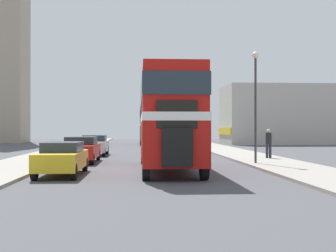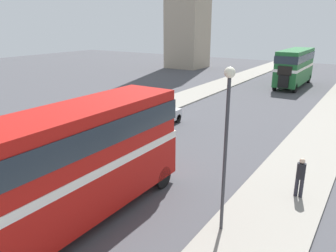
% 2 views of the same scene
% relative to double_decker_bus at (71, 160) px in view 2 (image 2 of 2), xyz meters
% --- Properties ---
extents(ground_plane, '(120.00, 120.00, 0.00)m').
position_rel_double_decker_bus_xyz_m(ground_plane, '(-0.78, -0.08, -2.63)').
color(ground_plane, '#47474C').
extents(double_decker_bus, '(2.50, 10.32, 4.45)m').
position_rel_double_decker_bus_xyz_m(double_decker_bus, '(0.00, 0.00, 0.00)').
color(double_decker_bus, '#B2140F').
rests_on(double_decker_bus, ground_plane).
extents(bus_distant, '(2.50, 9.24, 4.32)m').
position_rel_double_decker_bus_xyz_m(bus_distant, '(0.06, 33.43, -0.08)').
color(bus_distant, '#1E602D').
rests_on(bus_distant, ground_plane).
extents(car_parked_mid, '(1.82, 4.66, 1.46)m').
position_rel_double_decker_bus_xyz_m(car_parked_mid, '(-4.62, 5.04, -1.87)').
color(car_parked_mid, red).
rests_on(car_parked_mid, ground_plane).
extents(car_parked_far, '(1.75, 4.24, 1.44)m').
position_rel_double_decker_bus_xyz_m(car_parked_far, '(-4.47, 11.70, -1.88)').
color(car_parked_far, silver).
rests_on(car_parked_far, ground_plane).
extents(pedestrian_walking, '(0.36, 0.36, 1.78)m').
position_rel_double_decker_bus_xyz_m(pedestrian_walking, '(6.60, 6.49, -1.51)').
color(pedestrian_walking, '#282833').
rests_on(pedestrian_walking, sidewalk_right).
extents(street_lamp, '(0.36, 0.36, 5.86)m').
position_rel_double_decker_bus_xyz_m(street_lamp, '(4.78, 2.53, 1.33)').
color(street_lamp, '#38383D').
rests_on(street_lamp, sidewalk_right).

